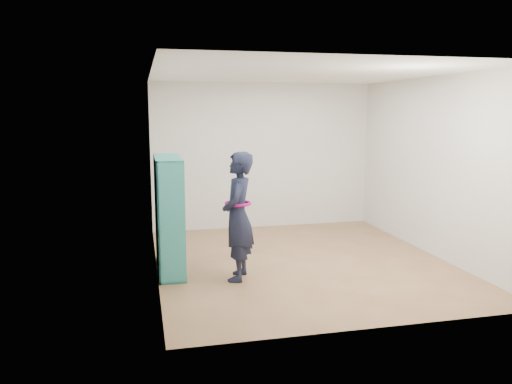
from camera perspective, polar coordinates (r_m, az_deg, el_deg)
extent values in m
plane|color=brown|center=(7.14, 5.19, -7.93)|extent=(4.50, 4.50, 0.00)
plane|color=white|center=(6.85, 5.51, 13.35)|extent=(4.50, 4.50, 0.00)
cube|color=silver|center=(6.53, -11.57, 1.98)|extent=(0.02, 4.50, 2.60)
cube|color=silver|center=(7.74, 19.56, 2.74)|extent=(0.02, 4.50, 2.60)
cube|color=silver|center=(9.03, 0.84, 4.12)|extent=(4.00, 0.02, 2.60)
cube|color=silver|center=(4.81, 13.78, -0.64)|extent=(4.00, 0.02, 2.60)
cube|color=teal|center=(6.11, -9.61, -3.58)|extent=(0.33, 0.02, 1.52)
cube|color=teal|center=(7.21, -10.16, -1.65)|extent=(0.33, 0.02, 1.52)
cube|color=teal|center=(6.85, -9.74, -8.69)|extent=(0.33, 1.14, 0.02)
cube|color=teal|center=(6.55, -10.09, 3.89)|extent=(0.33, 1.14, 0.02)
cube|color=teal|center=(6.65, -11.24, -2.59)|extent=(0.02, 1.14, 1.52)
cube|color=teal|center=(6.48, -9.82, -2.86)|extent=(0.31, 0.02, 1.47)
cube|color=teal|center=(6.84, -10.00, -2.23)|extent=(0.31, 0.02, 1.47)
cube|color=teal|center=(6.74, -9.82, -5.61)|extent=(0.31, 1.09, 0.02)
cube|color=teal|center=(6.66, -9.91, -2.54)|extent=(0.31, 1.09, 0.02)
cube|color=teal|center=(6.59, -10.00, 0.60)|extent=(0.31, 1.09, 0.02)
cube|color=beige|center=(6.48, -9.38, -9.25)|extent=(0.21, 0.13, 0.05)
cube|color=black|center=(6.30, -9.37, -5.44)|extent=(0.17, 0.15, 0.23)
cube|color=maroon|center=(6.22, -9.47, -1.95)|extent=(0.17, 0.15, 0.28)
cube|color=silver|center=(6.22, -9.65, 0.46)|extent=(0.21, 0.13, 0.05)
cube|color=navy|center=(6.75, -9.50, -7.63)|extent=(0.17, 0.15, 0.25)
cube|color=brown|center=(6.66, -9.58, -4.79)|extent=(0.17, 0.15, 0.20)
cube|color=#BFB28C|center=(6.64, -9.76, -2.11)|extent=(0.21, 0.13, 0.08)
cube|color=#26594C|center=(6.52, -9.75, 1.60)|extent=(0.17, 0.15, 0.22)
cube|color=beige|center=(7.11, -9.68, -6.99)|extent=(0.17, 0.15, 0.20)
cube|color=black|center=(7.08, -9.85, -4.57)|extent=(0.21, 0.13, 0.05)
cube|color=maroon|center=(6.94, -9.85, -0.92)|extent=(0.17, 0.15, 0.25)
cube|color=silver|center=(6.88, -9.93, 2.07)|extent=(0.17, 0.15, 0.24)
imported|color=black|center=(6.22, -2.07, -2.80)|extent=(0.56, 0.68, 1.61)
torus|color=#A80C65|center=(6.19, -2.08, -1.31)|extent=(0.42, 0.42, 0.04)
cube|color=silver|center=(6.30, -3.16, -1.67)|extent=(0.01, 0.10, 0.13)
cube|color=black|center=(6.30, -3.16, -1.67)|extent=(0.01, 0.09, 0.13)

